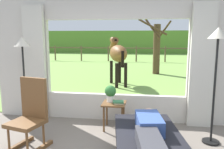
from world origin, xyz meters
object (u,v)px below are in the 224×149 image
object	(u,v)px
reclining_person	(149,129)
potted_plant	(110,92)
rocking_chair	(30,115)
floor_lamp_left	(23,55)
horse	(118,54)
pasture_tree	(157,47)
recliner_sofa	(149,148)
floor_lamp_right	(217,51)
side_table	(114,108)
book_stack	(119,102)

from	to	relation	value
reclining_person	potted_plant	distance (m)	1.45
rocking_chair	potted_plant	xyz separation A→B (m)	(1.13, 0.99, 0.16)
rocking_chair	floor_lamp_left	size ratio (longest dim) A/B	0.64
floor_lamp_left	horse	bearing A→B (deg)	71.81
pasture_tree	rocking_chair	bearing A→B (deg)	-106.49
recliner_sofa	reclining_person	bearing A→B (deg)	-98.51
reclining_person	rocking_chair	distance (m)	1.86
floor_lamp_left	pasture_tree	bearing A→B (deg)	67.49
recliner_sofa	floor_lamp_right	world-z (taller)	floor_lamp_right
recliner_sofa	side_table	world-z (taller)	side_table
potted_plant	floor_lamp_right	distance (m)	1.99
rocking_chair	pasture_tree	size ratio (longest dim) A/B	0.43
side_table	floor_lamp_right	distance (m)	2.05
rocking_chair	side_table	distance (m)	1.53
pasture_tree	floor_lamp_right	bearing A→B (deg)	-85.22
book_stack	horse	bearing A→B (deg)	97.00
rocking_chair	pasture_tree	bearing A→B (deg)	88.38
side_table	book_stack	xyz separation A→B (m)	(0.09, -0.06, 0.13)
pasture_tree	floor_lamp_left	bearing A→B (deg)	-112.51
reclining_person	floor_lamp_right	size ratio (longest dim) A/B	0.75
side_table	potted_plant	bearing A→B (deg)	143.13
floor_lamp_left	reclining_person	bearing A→B (deg)	-25.30
potted_plant	book_stack	size ratio (longest dim) A/B	1.51
recliner_sofa	book_stack	bearing A→B (deg)	108.41
recliner_sofa	book_stack	xyz separation A→B (m)	(-0.55, 1.07, 0.33)
rocking_chair	horse	distance (m)	5.08
potted_plant	pasture_tree	size ratio (longest dim) A/B	0.12
book_stack	reclining_person	bearing A→B (deg)	-64.11
recliner_sofa	side_table	xyz separation A→B (m)	(-0.64, 1.14, 0.21)
book_stack	horse	size ratio (longest dim) A/B	0.12
book_stack	pasture_tree	size ratio (longest dim) A/B	0.08
rocking_chair	floor_lamp_right	xyz separation A→B (m)	(2.89, 0.58, 0.99)
floor_lamp_right	book_stack	bearing A→B (deg)	169.90
reclining_person	floor_lamp_right	bearing A→B (deg)	30.25
floor_lamp_right	floor_lamp_left	bearing A→B (deg)	175.12
book_stack	floor_lamp_left	size ratio (longest dim) A/B	0.12
book_stack	floor_lamp_right	bearing A→B (deg)	-10.10
reclining_person	potted_plant	world-z (taller)	potted_plant
rocking_chair	floor_lamp_right	size ratio (longest dim) A/B	0.59
rocking_chair	potted_plant	bearing A→B (deg)	56.14
recliner_sofa	book_stack	size ratio (longest dim) A/B	8.58
reclining_person	book_stack	world-z (taller)	reclining_person
reclining_person	pasture_tree	bearing A→B (deg)	78.29
recliner_sofa	horse	bearing A→B (deg)	92.94
rocking_chair	horse	size ratio (longest dim) A/B	0.62
side_table	horse	size ratio (longest dim) A/B	0.29
reclining_person	rocking_chair	bearing A→B (deg)	163.57
recliner_sofa	potted_plant	bearing A→B (deg)	112.40
recliner_sofa	rocking_chair	xyz separation A→B (m)	(-1.85, 0.21, 0.33)
floor_lamp_left	floor_lamp_right	xyz separation A→B (m)	(3.45, -0.29, 0.12)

